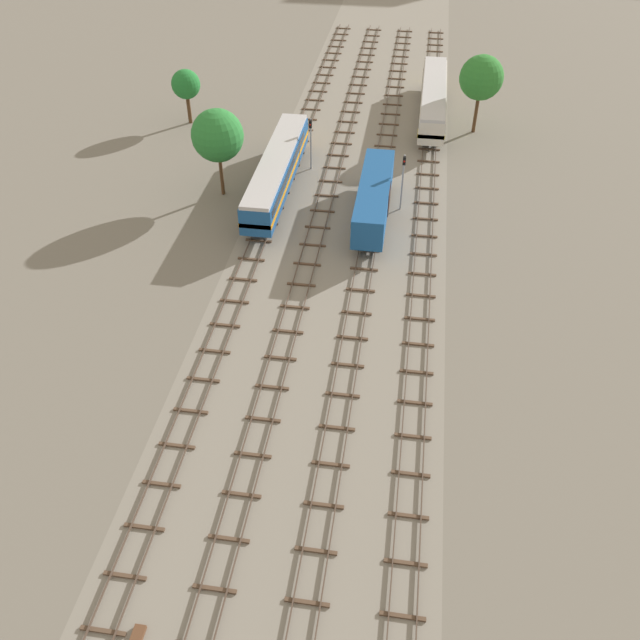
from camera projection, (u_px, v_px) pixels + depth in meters
name	position (u px, v px, depth m)	size (l,w,h in m)	color
ground_plane	(341.00, 245.00, 60.57)	(480.00, 480.00, 0.00)	slate
ballast_bed	(341.00, 245.00, 60.57)	(18.89, 176.00, 0.01)	gray
track_far_left	(262.00, 231.00, 62.09)	(2.40, 126.00, 0.29)	#47382D
track_left	(315.00, 235.00, 61.53)	(2.40, 126.00, 0.29)	#47382D
track_centre_left	(369.00, 240.00, 60.96)	(2.40, 126.00, 0.29)	#47382D
track_centre	(424.00, 244.00, 60.40)	(2.40, 126.00, 0.29)	#47382D
freight_boxcar_centre_left_nearest	(374.00, 197.00, 62.31)	(2.87, 14.00, 3.60)	#194C8C
diesel_railcar_far_left_near	(277.00, 169.00, 66.15)	(2.96, 20.50, 3.80)	#194C8C
diesel_railcar_centre_mid	(433.00, 98.00, 80.04)	(2.96, 20.50, 3.80)	beige
signal_post_nearest	(403.00, 176.00, 63.04)	(0.28, 0.47, 5.70)	gray
signal_post_near	(311.00, 138.00, 69.49)	(0.28, 0.47, 5.58)	gray
lineside_tree_0	(186.00, 85.00, 77.87)	(3.36, 3.36, 6.35)	#4C331E
lineside_tree_1	(481.00, 78.00, 74.77)	(4.92, 4.92, 8.85)	#4C331E
lineside_tree_2	(217.00, 136.00, 63.65)	(5.02, 5.02, 8.77)	#4C331E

